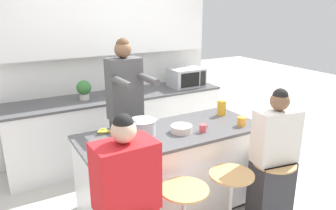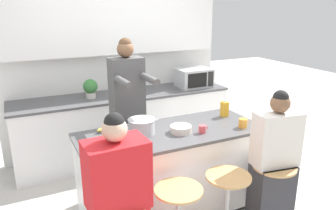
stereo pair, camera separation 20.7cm
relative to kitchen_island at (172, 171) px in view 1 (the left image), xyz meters
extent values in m
plane|color=beige|center=(0.00, 0.00, -0.46)|extent=(16.00, 16.00, 0.00)
cube|color=silver|center=(0.00, 1.83, 0.89)|extent=(3.22, 0.06, 2.70)
cube|color=white|center=(0.00, 1.72, 1.37)|extent=(2.96, 0.16, 0.75)
cube|color=white|center=(0.00, 1.46, -0.01)|extent=(2.96, 0.64, 0.90)
cube|color=#4C4C4F|center=(0.00, 1.46, 0.46)|extent=(2.99, 0.67, 0.03)
cube|color=black|center=(0.00, 0.00, -0.43)|extent=(1.75, 0.66, 0.06)
cube|color=white|center=(0.00, 0.00, 0.01)|extent=(1.83, 0.74, 0.82)
cube|color=#4C4C4F|center=(0.00, 0.00, 0.43)|extent=(1.87, 0.78, 0.03)
cylinder|color=tan|center=(-0.75, -0.64, 0.20)|extent=(0.40, 0.40, 0.02)
cylinder|color=tan|center=(-0.25, -0.64, 0.20)|extent=(0.40, 0.40, 0.02)
cylinder|color=#B7BABC|center=(0.25, -0.64, -0.13)|extent=(0.04, 0.04, 0.63)
cylinder|color=tan|center=(0.25, -0.64, 0.20)|extent=(0.40, 0.40, 0.02)
cylinder|color=#B7BABC|center=(0.75, -0.67, -0.13)|extent=(0.04, 0.04, 0.63)
cylinder|color=tan|center=(0.75, -0.67, 0.20)|extent=(0.40, 0.40, 0.02)
cube|color=#383842|center=(-0.25, 0.59, -0.01)|extent=(0.31, 0.23, 0.90)
cube|color=#4C4C4C|center=(-0.25, 0.59, 0.78)|extent=(0.36, 0.23, 0.67)
cylinder|color=#4C4C4C|center=(-0.39, 0.29, 0.93)|extent=(0.08, 0.37, 0.07)
cylinder|color=#4C4C4C|center=(-0.10, 0.30, 0.93)|extent=(0.08, 0.37, 0.07)
sphere|color=brown|center=(-0.25, 0.59, 1.21)|extent=(0.18, 0.18, 0.18)
sphere|color=#513823|center=(-0.25, 0.59, 1.25)|extent=(0.14, 0.14, 0.14)
cube|color=red|center=(-0.76, -0.64, 0.47)|extent=(0.46, 0.31, 0.52)
sphere|color=#DBB293|center=(-0.76, -0.64, 0.82)|extent=(0.19, 0.19, 0.18)
sphere|color=black|center=(-0.76, -0.64, 0.87)|extent=(0.15, 0.15, 0.15)
cube|color=#333338|center=(0.76, -0.64, -0.12)|extent=(0.42, 0.32, 0.67)
cube|color=silver|center=(0.76, -0.64, 0.47)|extent=(0.45, 0.28, 0.51)
sphere|color=brown|center=(0.76, -0.64, 0.81)|extent=(0.20, 0.20, 0.18)
sphere|color=black|center=(0.76, -0.64, 0.86)|extent=(0.16, 0.16, 0.14)
cylinder|color=#B7BABC|center=(-0.29, 0.06, 0.52)|extent=(0.25, 0.25, 0.14)
cylinder|color=#B7BABC|center=(-0.29, 0.06, 0.59)|extent=(0.27, 0.27, 0.01)
cylinder|color=#B7BABC|center=(-0.44, 0.06, 0.57)|extent=(0.05, 0.01, 0.01)
cylinder|color=#B7BABC|center=(-0.14, 0.06, 0.57)|extent=(0.05, 0.01, 0.01)
cylinder|color=silver|center=(0.07, -0.07, 0.48)|extent=(0.21, 0.21, 0.07)
cylinder|color=#DB4C51|center=(0.25, -0.17, 0.49)|extent=(0.07, 0.07, 0.08)
torus|color=#DB4C51|center=(0.30, -0.17, 0.49)|extent=(0.04, 0.01, 0.04)
cylinder|color=orange|center=(0.70, -0.23, 0.49)|extent=(0.09, 0.09, 0.09)
torus|color=orange|center=(0.76, -0.23, 0.50)|extent=(0.04, 0.01, 0.04)
ellipsoid|color=yellow|center=(-0.62, 0.25, 0.47)|extent=(0.12, 0.05, 0.05)
ellipsoid|color=yellow|center=(-0.65, 0.29, 0.47)|extent=(0.09, 0.11, 0.05)
ellipsoid|color=yellow|center=(-0.59, 0.29, 0.47)|extent=(0.10, 0.10, 0.05)
cube|color=gold|center=(0.74, 0.15, 0.53)|extent=(0.07, 0.07, 0.17)
cylinder|color=white|center=(0.74, 0.15, 0.62)|extent=(0.03, 0.03, 0.02)
cube|color=#B2B5B7|center=(1.08, 1.42, 0.61)|extent=(0.50, 0.35, 0.27)
cube|color=black|center=(1.03, 1.24, 0.61)|extent=(0.31, 0.01, 0.21)
cube|color=black|center=(1.26, 1.24, 0.61)|extent=(0.09, 0.01, 0.22)
cylinder|color=beige|center=(-0.46, 1.46, 0.51)|extent=(0.13, 0.13, 0.08)
sphere|color=#387538|center=(-0.46, 1.46, 0.63)|extent=(0.19, 0.19, 0.19)
camera|label=1|loc=(-1.53, -2.62, 1.65)|focal=35.00mm
camera|label=2|loc=(-1.35, -2.72, 1.65)|focal=35.00mm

